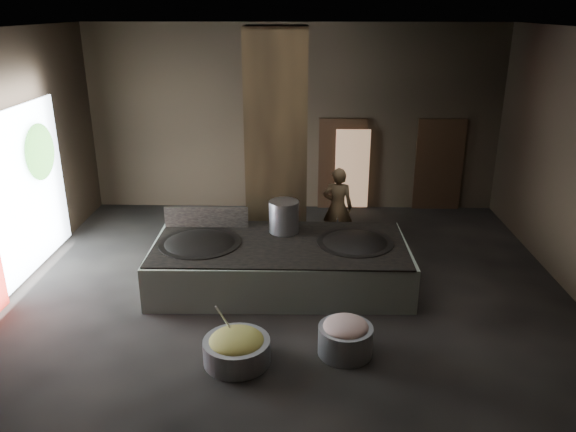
{
  "coord_description": "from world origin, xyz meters",
  "views": [
    {
      "loc": [
        0.21,
        -9.12,
        4.82
      ],
      "look_at": [
        -0.04,
        0.43,
        1.25
      ],
      "focal_mm": 35.0,
      "sensor_mm": 36.0,
      "label": 1
    }
  ],
  "objects_px": {
    "wok_left": "(200,247)",
    "wok_right": "(355,247)",
    "cook": "(338,207)",
    "veg_basin": "(237,351)",
    "meat_basin": "(345,340)",
    "stock_pot": "(284,217)",
    "hearth_platform": "(280,264)"
  },
  "relations": [
    {
      "from": "wok_left",
      "to": "wok_right",
      "type": "xyz_separation_m",
      "value": [
        2.8,
        0.1,
        0.0
      ]
    },
    {
      "from": "cook",
      "to": "veg_basin",
      "type": "distance_m",
      "value": 4.66
    },
    {
      "from": "meat_basin",
      "to": "wok_left",
      "type": "bearing_deg",
      "value": 139.44
    },
    {
      "from": "cook",
      "to": "wok_right",
      "type": "bearing_deg",
      "value": 104.1
    },
    {
      "from": "wok_left",
      "to": "stock_pot",
      "type": "relative_size",
      "value": 2.42
    },
    {
      "from": "veg_basin",
      "to": "stock_pot",
      "type": "bearing_deg",
      "value": 79.02
    },
    {
      "from": "stock_pot",
      "to": "cook",
      "type": "distance_m",
      "value": 1.72
    },
    {
      "from": "stock_pot",
      "to": "veg_basin",
      "type": "height_order",
      "value": "stock_pot"
    },
    {
      "from": "wok_right",
      "to": "meat_basin",
      "type": "relative_size",
      "value": 1.68
    },
    {
      "from": "wok_left",
      "to": "cook",
      "type": "xyz_separation_m",
      "value": [
        2.59,
        1.91,
        0.11
      ]
    },
    {
      "from": "wok_right",
      "to": "cook",
      "type": "xyz_separation_m",
      "value": [
        -0.21,
        1.81,
        0.11
      ]
    },
    {
      "from": "wok_left",
      "to": "stock_pot",
      "type": "distance_m",
      "value": 1.66
    },
    {
      "from": "cook",
      "to": "meat_basin",
      "type": "height_order",
      "value": "cook"
    },
    {
      "from": "stock_pot",
      "to": "veg_basin",
      "type": "relative_size",
      "value": 0.62
    },
    {
      "from": "hearth_platform",
      "to": "veg_basin",
      "type": "bearing_deg",
      "value": -103.36
    },
    {
      "from": "cook",
      "to": "veg_basin",
      "type": "height_order",
      "value": "cook"
    },
    {
      "from": "wok_right",
      "to": "veg_basin",
      "type": "bearing_deg",
      "value": -127.04
    },
    {
      "from": "stock_pot",
      "to": "meat_basin",
      "type": "xyz_separation_m",
      "value": [
        0.99,
        -2.73,
        -0.91
      ]
    },
    {
      "from": "wok_right",
      "to": "veg_basin",
      "type": "xyz_separation_m",
      "value": [
        -1.88,
        -2.49,
        -0.57
      ]
    },
    {
      "from": "wok_right",
      "to": "veg_basin",
      "type": "height_order",
      "value": "wok_right"
    },
    {
      "from": "hearth_platform",
      "to": "wok_right",
      "type": "bearing_deg",
      "value": 1.01
    },
    {
      "from": "hearth_platform",
      "to": "wok_right",
      "type": "xyz_separation_m",
      "value": [
        1.35,
        0.05,
        0.35
      ]
    },
    {
      "from": "hearth_platform",
      "to": "meat_basin",
      "type": "xyz_separation_m",
      "value": [
        1.04,
        -2.18,
        -0.18
      ]
    },
    {
      "from": "veg_basin",
      "to": "wok_right",
      "type": "bearing_deg",
      "value": 52.96
    },
    {
      "from": "wok_right",
      "to": "cook",
      "type": "relative_size",
      "value": 0.79
    },
    {
      "from": "stock_pot",
      "to": "meat_basin",
      "type": "height_order",
      "value": "stock_pot"
    },
    {
      "from": "stock_pot",
      "to": "meat_basin",
      "type": "distance_m",
      "value": 3.05
    },
    {
      "from": "veg_basin",
      "to": "wok_left",
      "type": "bearing_deg",
      "value": 111.04
    },
    {
      "from": "hearth_platform",
      "to": "veg_basin",
      "type": "xyz_separation_m",
      "value": [
        -0.53,
        -2.44,
        -0.22
      ]
    },
    {
      "from": "wok_right",
      "to": "meat_basin",
      "type": "xyz_separation_m",
      "value": [
        -0.31,
        -2.23,
        -0.53
      ]
    },
    {
      "from": "cook",
      "to": "veg_basin",
      "type": "relative_size",
      "value": 1.78
    },
    {
      "from": "hearth_platform",
      "to": "wok_left",
      "type": "bearing_deg",
      "value": -179.13
    }
  ]
}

